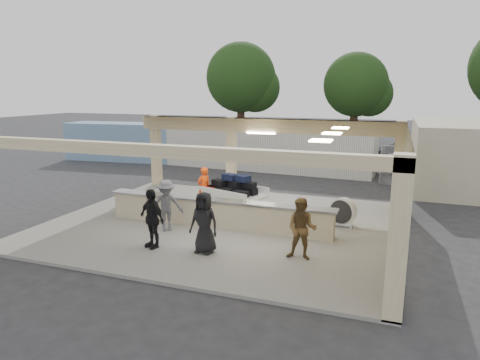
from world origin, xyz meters
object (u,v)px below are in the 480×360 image
at_px(passenger_b, 152,218).
at_px(passenger_c, 166,206).
at_px(container_white, 267,147).
at_px(container_blue, 137,142).
at_px(car_white_a, 423,164).
at_px(passenger_d, 204,222).
at_px(baggage_handler, 204,188).
at_px(passenger_a, 302,229).
at_px(luggage_cart, 232,190).
at_px(car_dark, 415,156).
at_px(baggage_counter, 217,213).
at_px(drum_fan, 343,211).

relative_size(passenger_b, passenger_c, 1.03).
bearing_deg(container_white, container_blue, -176.70).
xyz_separation_m(passenger_c, container_white, (-0.26, 12.70, 0.41)).
bearing_deg(car_white_a, passenger_d, 173.92).
distance_m(baggage_handler, container_blue, 13.66).
bearing_deg(passenger_a, baggage_handler, 140.66).
height_order(luggage_cart, passenger_b, passenger_b).
relative_size(passenger_a, car_dark, 0.37).
distance_m(passenger_a, passenger_d, 2.80).
bearing_deg(luggage_cart, passenger_a, -30.24).
height_order(passenger_c, container_blue, container_blue).
xyz_separation_m(passenger_c, car_white_a, (8.60, 13.54, -0.29)).
distance_m(baggage_counter, baggage_handler, 2.53).
height_order(passenger_a, car_white_a, passenger_a).
bearing_deg(passenger_c, baggage_counter, -6.21).
distance_m(passenger_b, car_white_a, 17.16).
bearing_deg(passenger_c, car_dark, 22.66).
xyz_separation_m(passenger_b, car_dark, (7.86, 17.51, -0.21)).
xyz_separation_m(passenger_d, container_blue, (-11.57, 14.13, 0.26)).
bearing_deg(passenger_a, passenger_b, -172.30).
bearing_deg(luggage_cart, passenger_b, -80.60).
distance_m(luggage_cart, baggage_handler, 1.16).
height_order(passenger_a, container_blue, container_blue).
xyz_separation_m(passenger_a, container_blue, (-14.33, 13.69, 0.29)).
bearing_deg(drum_fan, car_dark, 99.61).
relative_size(passenger_c, container_white, 0.14).
relative_size(baggage_counter, baggage_handler, 4.93).
bearing_deg(drum_fan, container_blue, 166.54).
bearing_deg(passenger_c, luggage_cart, 30.92).
relative_size(drum_fan, container_white, 0.08).
bearing_deg(passenger_b, baggage_counter, 89.60).
bearing_deg(container_blue, container_white, -5.57).
relative_size(passenger_d, car_dark, 0.38).
bearing_deg(baggage_counter, luggage_cart, 97.78).
bearing_deg(drum_fan, luggage_cart, -169.19).
bearing_deg(container_blue, passenger_b, -60.32).
bearing_deg(passenger_a, car_white_a, 75.16).
bearing_deg(container_white, car_dark, 25.06).
distance_m(passenger_c, container_white, 12.71).
height_order(luggage_cart, car_dark, car_dark).
xyz_separation_m(passenger_b, car_white_a, (8.24, 15.05, -0.32)).
distance_m(baggage_handler, car_dark, 15.38).
bearing_deg(luggage_cart, baggage_counter, -63.82).
relative_size(baggage_handler, passenger_b, 0.93).
relative_size(passenger_b, container_white, 0.14).
bearing_deg(passenger_b, container_white, 115.41).
distance_m(passenger_b, car_dark, 19.20).
bearing_deg(car_white_a, baggage_handler, 158.48).
bearing_deg(car_white_a, car_dark, 26.42).
bearing_deg(drum_fan, baggage_handler, -164.74).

